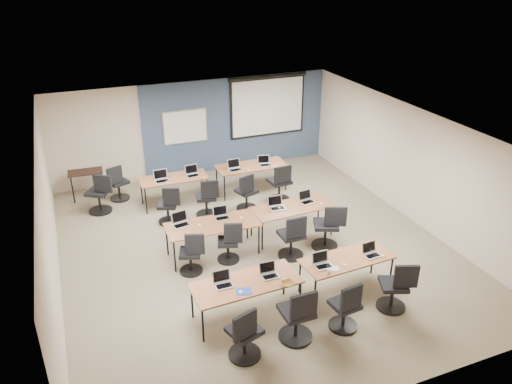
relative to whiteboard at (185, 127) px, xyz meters
name	(u,v)px	position (x,y,z in m)	size (l,w,h in m)	color
floor	(254,247)	(0.30, -4.43, -1.45)	(8.00, 9.00, 0.02)	#6B6354
ceiling	(253,129)	(0.30, -4.43, 1.25)	(8.00, 9.00, 0.02)	white
wall_back	(195,128)	(0.30, 0.07, -0.10)	(8.00, 0.04, 2.70)	beige
wall_front	(379,327)	(0.30, -8.93, -0.10)	(8.00, 0.04, 2.70)	beige
wall_left	(48,227)	(-3.70, -4.43, -0.10)	(0.04, 9.00, 2.70)	beige
wall_right	(412,164)	(4.30, -4.43, -0.10)	(0.04, 9.00, 2.70)	beige
blue_accent_panel	(237,123)	(1.55, 0.04, -0.10)	(5.50, 0.04, 2.70)	#3D5977
whiteboard	(185,127)	(0.00, 0.00, 0.00)	(1.28, 0.03, 0.98)	#ABABAB
projector_screen	(268,103)	(2.50, -0.02, 0.44)	(2.40, 0.10, 1.82)	black
training_table_front_left	(246,284)	(-0.68, -6.54, -0.76)	(1.88, 0.79, 0.73)	brown
training_table_front_right	(347,260)	(1.32, -6.54, -0.77)	(1.73, 0.72, 0.73)	#A87843
training_table_mid_left	(212,226)	(-0.60, -4.37, -0.76)	(1.94, 0.81, 0.73)	#976338
training_table_mid_right	(292,208)	(1.29, -4.27, -0.76)	(1.83, 0.76, 0.73)	#895F3D
training_table_back_left	(174,179)	(-0.79, -1.72, -0.77)	(1.69, 0.71, 0.73)	olive
training_table_back_right	(251,167)	(1.32, -1.70, -0.76)	(1.87, 0.78, 0.73)	olive
laptop_0	(223,282)	(-1.07, -6.46, -0.66)	(0.31, 0.27, 0.24)	#B8B8BA
mouse_0	(241,292)	(-0.86, -6.77, -0.71)	(0.06, 0.09, 0.03)	white
task_chair_0	(245,337)	(-1.06, -7.47, -1.03)	(0.54, 0.53, 1.01)	black
laptop_1	(269,273)	(-0.24, -6.50, -0.66)	(0.30, 0.25, 0.23)	#A3A2AF
mouse_1	(286,280)	(-0.03, -6.74, -0.71)	(0.05, 0.09, 0.03)	white
task_chair_1	(298,319)	(-0.11, -7.41, -1.01)	(0.57, 0.57, 1.05)	black
laptop_2	(322,263)	(0.77, -6.57, -0.66)	(0.32, 0.27, 0.24)	silver
mouse_2	(345,265)	(1.16, -6.72, -0.71)	(0.05, 0.09, 0.03)	white
task_chair_2	(346,310)	(0.76, -7.47, -1.05)	(0.50, 0.50, 0.98)	black
laptop_3	(371,252)	(1.79, -6.60, -0.66)	(0.30, 0.26, 0.23)	#BDBDBD
mouse_3	(383,256)	(1.98, -6.73, -0.71)	(0.06, 0.09, 0.03)	white
task_chair_3	(396,290)	(1.86, -7.34, -1.04)	(0.55, 0.52, 1.00)	black
laptop_4	(181,222)	(-1.22, -4.14, -0.66)	(0.35, 0.29, 0.26)	silver
mouse_4	(200,225)	(-0.86, -4.33, -0.71)	(0.05, 0.09, 0.03)	white
task_chair_4	(192,256)	(-1.21, -4.89, -1.06)	(0.49, 0.47, 0.95)	black
laptop_5	(221,215)	(-0.34, -4.17, -0.66)	(0.32, 0.27, 0.24)	#A7A6AF
mouse_5	(241,218)	(0.05, -4.35, -0.71)	(0.06, 0.10, 0.03)	white
task_chair_5	(229,245)	(-0.37, -4.76, -1.06)	(0.48, 0.46, 0.95)	black
laptop_6	(276,205)	(0.94, -4.19, -0.66)	(0.34, 0.29, 0.25)	#BDBDBE
mouse_6	(279,208)	(0.98, -4.25, -0.71)	(0.06, 0.10, 0.04)	white
task_chair_6	(292,240)	(0.89, -5.11, -1.03)	(0.55, 0.55, 1.02)	black
laptop_7	(306,199)	(1.69, -4.17, -0.66)	(0.33, 0.28, 0.25)	#B5B6C4
mouse_7	(322,203)	(1.96, -4.39, -0.71)	(0.06, 0.09, 0.03)	white
task_chair_7	(328,230)	(1.77, -5.04, -1.01)	(0.61, 0.58, 1.05)	black
laptop_8	(161,178)	(-1.11, -1.79, -0.65)	(0.35, 0.30, 0.27)	#B3B3B3
mouse_8	(167,182)	(-1.01, -1.92, -0.71)	(0.06, 0.09, 0.03)	white
task_chair_8	(169,208)	(-1.16, -2.68, -1.05)	(0.51, 0.49, 0.97)	black
laptop_9	(192,173)	(-0.31, -1.75, -0.66)	(0.34, 0.29, 0.26)	silver
mouse_9	(204,177)	(-0.07, -2.00, -0.71)	(0.05, 0.09, 0.03)	white
task_chair_9	(207,201)	(-0.22, -2.68, -1.04)	(0.52, 0.52, 1.00)	black
laptop_10	(235,167)	(0.82, -1.80, -0.65)	(0.35, 0.30, 0.26)	#B8B8B8
mouse_10	(249,170)	(1.13, -2.00, -0.71)	(0.06, 0.10, 0.03)	white
task_chair_10	(247,195)	(0.79, -2.72, -1.04)	(0.53, 0.52, 1.00)	black
laptop_11	(265,163)	(1.67, -1.79, -0.66)	(0.32, 0.27, 0.24)	#B9B8BD
mouse_11	(275,166)	(1.89, -1.99, -0.71)	(0.06, 0.09, 0.03)	white
task_chair_11	(280,186)	(1.75, -2.60, -1.01)	(0.58, 0.58, 1.05)	black
blue_mousepad	(244,291)	(-0.80, -6.77, -0.72)	(0.26, 0.22, 0.01)	#213F96
snack_bowl	(288,284)	(-0.05, -6.88, -0.69)	(0.23, 0.23, 0.06)	brown
snack_plate	(335,268)	(0.94, -6.75, -0.71)	(0.16, 0.16, 0.01)	white
coffee_cup	(329,272)	(0.76, -6.85, -0.68)	(0.06, 0.06, 0.05)	white
utility_table	(86,175)	(-2.83, -0.52, -0.80)	(0.86, 0.48, 0.75)	black
spare_chair_a	(118,186)	(-2.10, -0.96, -1.04)	(0.53, 0.50, 0.99)	black
spare_chair_b	(100,196)	(-2.60, -1.49, -1.02)	(0.64, 0.57, 1.04)	black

